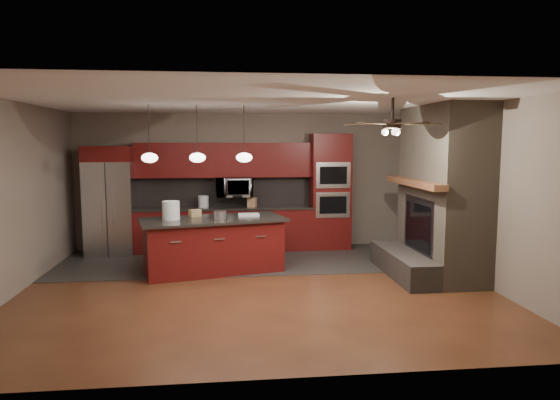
{
  "coord_description": "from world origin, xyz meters",
  "views": [
    {
      "loc": [
        -0.48,
        -7.41,
        2.19
      ],
      "look_at": [
        0.42,
        0.6,
        1.27
      ],
      "focal_mm": 32.0,
      "sensor_mm": 36.0,
      "label": 1
    }
  ],
  "objects": [
    {
      "name": "oven_tower",
      "position": [
        1.7,
        2.69,
        1.19
      ],
      "size": [
        0.8,
        0.63,
        2.38
      ],
      "color": "#5B1010",
      "rests_on": "ground"
    },
    {
      "name": "ceiling",
      "position": [
        0.0,
        0.0,
        2.8
      ],
      "size": [
        7.0,
        6.0,
        0.02
      ],
      "primitive_type": "cube",
      "color": "white",
      "rests_on": "back_wall"
    },
    {
      "name": "paint_can",
      "position": [
        -0.55,
        0.95,
        0.99
      ],
      "size": [
        0.27,
        0.27,
        0.14
      ],
      "primitive_type": "cylinder",
      "rotation": [
        0.0,
        0.0,
        0.43
      ],
      "color": "#BABBC0",
      "rests_on": "kitchen_island"
    },
    {
      "name": "pendant_center",
      "position": [
        -0.9,
        0.7,
        1.96
      ],
      "size": [
        0.26,
        0.26,
        0.92
      ],
      "color": "black",
      "rests_on": "ceiling"
    },
    {
      "name": "counter_bucket",
      "position": [
        -0.9,
        2.7,
        1.02
      ],
      "size": [
        0.22,
        0.22,
        0.24
      ],
      "primitive_type": "cylinder",
      "rotation": [
        0.0,
        0.0,
        -0.04
      ],
      "color": "silver",
      "rests_on": "back_cabinetry"
    },
    {
      "name": "fireplace_column",
      "position": [
        3.04,
        0.4,
        1.3
      ],
      "size": [
        1.3,
        2.1,
        2.8
      ],
      "color": "brown",
      "rests_on": "ground"
    },
    {
      "name": "slate_tile_patch",
      "position": [
        0.0,
        1.8,
        0.01
      ],
      "size": [
        7.0,
        2.4,
        0.01
      ],
      "primitive_type": "cube",
      "color": "#2D2B29",
      "rests_on": "ground"
    },
    {
      "name": "white_bucket",
      "position": [
        -1.37,
        0.98,
        1.08
      ],
      "size": [
        0.31,
        0.31,
        0.31
      ],
      "primitive_type": "cylinder",
      "rotation": [
        0.0,
        0.0,
        -0.06
      ],
      "color": "white",
      "rests_on": "kitchen_island"
    },
    {
      "name": "right_wall",
      "position": [
        3.5,
        0.0,
        1.4
      ],
      "size": [
        0.02,
        6.0,
        2.8
      ],
      "primitive_type": "cube",
      "color": "gray",
      "rests_on": "ground"
    },
    {
      "name": "back_cabinetry",
      "position": [
        -0.48,
        2.74,
        0.89
      ],
      "size": [
        3.59,
        0.64,
        2.2
      ],
      "color": "#5B1010",
      "rests_on": "ground"
    },
    {
      "name": "microwave",
      "position": [
        -0.27,
        2.75,
        1.3
      ],
      "size": [
        0.73,
        0.41,
        0.5
      ],
      "primitive_type": "imported",
      "color": "silver",
      "rests_on": "back_cabinetry"
    },
    {
      "name": "pendant_right",
      "position": [
        -0.15,
        0.7,
        1.96
      ],
      "size": [
        0.26,
        0.26,
        0.92
      ],
      "color": "black",
      "rests_on": "ceiling"
    },
    {
      "name": "counter_box",
      "position": [
        0.08,
        2.65,
        0.99
      ],
      "size": [
        0.2,
        0.18,
        0.19
      ],
      "primitive_type": "cube",
      "rotation": [
        0.0,
        0.0,
        -0.39
      ],
      "color": "#AB7E58",
      "rests_on": "back_cabinetry"
    },
    {
      "name": "cardboard_box",
      "position": [
        -0.99,
        1.3,
        0.98
      ],
      "size": [
        0.23,
        0.21,
        0.12
      ],
      "primitive_type": "cube",
      "rotation": [
        0.0,
        0.0,
        0.49
      ],
      "color": "#A28453",
      "rests_on": "kitchen_island"
    },
    {
      "name": "refrigerator",
      "position": [
        -2.7,
        2.62,
        1.07
      ],
      "size": [
        0.92,
        0.75,
        2.13
      ],
      "color": "silver",
      "rests_on": "ground"
    },
    {
      "name": "paint_tray",
      "position": [
        -0.06,
        1.26,
        0.94
      ],
      "size": [
        0.37,
        0.26,
        0.04
      ],
      "primitive_type": "cube",
      "rotation": [
        0.0,
        0.0,
        0.0
      ],
      "color": "silver",
      "rests_on": "kitchen_island"
    },
    {
      "name": "pendant_left",
      "position": [
        -1.65,
        0.7,
        1.96
      ],
      "size": [
        0.26,
        0.26,
        0.92
      ],
      "color": "black",
      "rests_on": "ceiling"
    },
    {
      "name": "kitchen_island",
      "position": [
        -0.68,
        1.04,
        0.46
      ],
      "size": [
        2.6,
        1.62,
        0.92
      ],
      "rotation": [
        0.0,
        0.0,
        0.23
      ],
      "color": "#5B1010",
      "rests_on": "ground"
    },
    {
      "name": "back_wall",
      "position": [
        0.0,
        3.0,
        1.4
      ],
      "size": [
        7.0,
        0.02,
        2.8
      ],
      "primitive_type": "cube",
      "color": "gray",
      "rests_on": "ground"
    },
    {
      "name": "ceiling_fan",
      "position": [
        1.8,
        -0.8,
        2.46
      ],
      "size": [
        1.27,
        1.33,
        0.41
      ],
      "color": "black",
      "rests_on": "ceiling"
    },
    {
      "name": "ground",
      "position": [
        0.0,
        0.0,
        0.0
      ],
      "size": [
        7.0,
        7.0,
        0.0
      ],
      "primitive_type": "plane",
      "color": "brown",
      "rests_on": "ground"
    },
    {
      "name": "left_wall",
      "position": [
        -3.5,
        0.0,
        1.4
      ],
      "size": [
        0.02,
        6.0,
        2.8
      ],
      "primitive_type": "cube",
      "color": "gray",
      "rests_on": "ground"
    }
  ]
}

